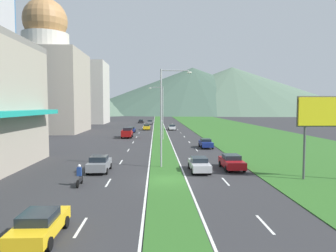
{
  "coord_description": "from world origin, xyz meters",
  "views": [
    {
      "loc": [
        -0.98,
        -26.89,
        6.63
      ],
      "look_at": [
        1.47,
        35.18,
        2.53
      ],
      "focal_mm": 33.01,
      "sensor_mm": 36.0,
      "label": 1
    }
  ],
  "objects_px": {
    "car_9": "(99,164)",
    "motorcycle_rider": "(80,177)",
    "car_3": "(132,130)",
    "car_5": "(141,121)",
    "car_4": "(147,127)",
    "car_7": "(232,162)",
    "billboard_roadside": "(323,116)",
    "car_1": "(199,164)",
    "street_lamp_near": "(164,111)",
    "car_0": "(40,224)",
    "pickup_truck_0": "(127,133)",
    "car_2": "(150,122)",
    "car_6": "(206,143)",
    "car_8": "(172,127)",
    "street_lamp_mid": "(161,110)"
  },
  "relations": [
    {
      "from": "car_2",
      "to": "pickup_truck_0",
      "type": "height_order",
      "value": "pickup_truck_0"
    },
    {
      "from": "car_1",
      "to": "car_7",
      "type": "bearing_deg",
      "value": 105.88
    },
    {
      "from": "car_8",
      "to": "pickup_truck_0",
      "type": "height_order",
      "value": "pickup_truck_0"
    },
    {
      "from": "car_0",
      "to": "car_4",
      "type": "xyz_separation_m",
      "value": [
        3.27,
        69.1,
        0.05
      ]
    },
    {
      "from": "street_lamp_mid",
      "to": "car_7",
      "type": "height_order",
      "value": "street_lamp_mid"
    },
    {
      "from": "car_7",
      "to": "car_0",
      "type": "bearing_deg",
      "value": -39.84
    },
    {
      "from": "street_lamp_mid",
      "to": "car_9",
      "type": "relative_size",
      "value": 2.48
    },
    {
      "from": "motorcycle_rider",
      "to": "car_7",
      "type": "bearing_deg",
      "value": -66.62
    },
    {
      "from": "car_3",
      "to": "car_4",
      "type": "bearing_deg",
      "value": -24.2
    },
    {
      "from": "car_3",
      "to": "motorcycle_rider",
      "type": "bearing_deg",
      "value": 179.66
    },
    {
      "from": "billboard_roadside",
      "to": "car_5",
      "type": "distance_m",
      "value": 93.92
    },
    {
      "from": "car_3",
      "to": "street_lamp_near",
      "type": "bearing_deg",
      "value": -170.95
    },
    {
      "from": "car_2",
      "to": "car_3",
      "type": "relative_size",
      "value": 1.04
    },
    {
      "from": "car_7",
      "to": "motorcycle_rider",
      "type": "height_order",
      "value": "motorcycle_rider"
    },
    {
      "from": "billboard_roadside",
      "to": "car_4",
      "type": "xyz_separation_m",
      "value": [
        -17.29,
        57.59,
        -4.89
      ]
    },
    {
      "from": "street_lamp_near",
      "to": "car_9",
      "type": "relative_size",
      "value": 2.52
    },
    {
      "from": "billboard_roadside",
      "to": "car_1",
      "type": "bearing_deg",
      "value": 159.51
    },
    {
      "from": "car_4",
      "to": "car_9",
      "type": "distance_m",
      "value": 53.52
    },
    {
      "from": "car_1",
      "to": "car_6",
      "type": "height_order",
      "value": "car_6"
    },
    {
      "from": "car_1",
      "to": "car_0",
      "type": "bearing_deg",
      "value": -33.36
    },
    {
      "from": "car_9",
      "to": "motorcycle_rider",
      "type": "relative_size",
      "value": 2.08
    },
    {
      "from": "car_3",
      "to": "pickup_truck_0",
      "type": "relative_size",
      "value": 0.81
    },
    {
      "from": "street_lamp_near",
      "to": "billboard_roadside",
      "type": "xyz_separation_m",
      "value": [
        13.87,
        -6.18,
        -0.34
      ]
    },
    {
      "from": "car_9",
      "to": "motorcycle_rider",
      "type": "distance_m",
      "value": 5.46
    },
    {
      "from": "car_3",
      "to": "pickup_truck_0",
      "type": "height_order",
      "value": "pickup_truck_0"
    },
    {
      "from": "street_lamp_near",
      "to": "car_9",
      "type": "xyz_separation_m",
      "value": [
        -6.6,
        -2.01,
        -5.2
      ]
    },
    {
      "from": "car_8",
      "to": "motorcycle_rider",
      "type": "relative_size",
      "value": 2.01
    },
    {
      "from": "car_1",
      "to": "car_2",
      "type": "relative_size",
      "value": 1.01
    },
    {
      "from": "car_3",
      "to": "car_7",
      "type": "distance_m",
      "value": 46.97
    },
    {
      "from": "car_3",
      "to": "pickup_truck_0",
      "type": "distance_m",
      "value": 12.22
    },
    {
      "from": "car_6",
      "to": "pickup_truck_0",
      "type": "height_order",
      "value": "pickup_truck_0"
    },
    {
      "from": "car_0",
      "to": "car_8",
      "type": "relative_size",
      "value": 1.07
    },
    {
      "from": "street_lamp_near",
      "to": "car_4",
      "type": "bearing_deg",
      "value": 93.81
    },
    {
      "from": "street_lamp_near",
      "to": "car_6",
      "type": "height_order",
      "value": "street_lamp_near"
    },
    {
      "from": "car_3",
      "to": "motorcycle_rider",
      "type": "height_order",
      "value": "motorcycle_rider"
    },
    {
      "from": "street_lamp_mid",
      "to": "car_0",
      "type": "relative_size",
      "value": 2.4
    },
    {
      "from": "car_1",
      "to": "street_lamp_near",
      "type": "bearing_deg",
      "value": -123.55
    },
    {
      "from": "car_3",
      "to": "car_9",
      "type": "height_order",
      "value": "car_9"
    },
    {
      "from": "car_1",
      "to": "car_8",
      "type": "distance_m",
      "value": 53.04
    },
    {
      "from": "car_5",
      "to": "car_7",
      "type": "bearing_deg",
      "value": -171.06
    },
    {
      "from": "car_6",
      "to": "street_lamp_mid",
      "type": "bearing_deg",
      "value": -151.05
    },
    {
      "from": "street_lamp_mid",
      "to": "car_9",
      "type": "xyz_separation_m",
      "value": [
        -6.77,
        -29.18,
        -5.05
      ]
    },
    {
      "from": "car_4",
      "to": "car_2",
      "type": "bearing_deg",
      "value": -0.75
    },
    {
      "from": "street_lamp_near",
      "to": "car_6",
      "type": "xyz_separation_m",
      "value": [
        6.92,
        14.96,
        -5.27
      ]
    },
    {
      "from": "car_3",
      "to": "car_5",
      "type": "xyz_separation_m",
      "value": [
        0.32,
        41.77,
        -0.02
      ]
    },
    {
      "from": "street_lamp_near",
      "to": "car_5",
      "type": "height_order",
      "value": "street_lamp_near"
    },
    {
      "from": "car_7",
      "to": "car_5",
      "type": "bearing_deg",
      "value": -171.06
    },
    {
      "from": "car_6",
      "to": "car_5",
      "type": "bearing_deg",
      "value": -169.11
    },
    {
      "from": "car_0",
      "to": "car_1",
      "type": "distance_m",
      "value": 18.44
    },
    {
      "from": "car_6",
      "to": "motorcycle_rider",
      "type": "relative_size",
      "value": 2.1
    }
  ]
}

